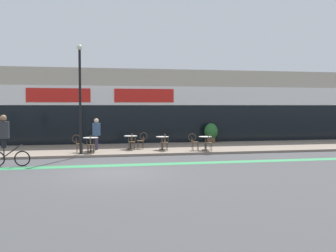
{
  "coord_description": "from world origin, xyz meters",
  "views": [
    {
      "loc": [
        -0.85,
        -14.58,
        2.49
      ],
      "look_at": [
        3.46,
        6.69,
        1.36
      ],
      "focal_mm": 42.0,
      "sensor_mm": 36.0,
      "label": 1
    }
  ],
  "objects_px": {
    "bistro_table_1": "(131,139)",
    "planter_pot": "(211,132)",
    "cafe_chair_3_near": "(209,141)",
    "pedestrian_near_end": "(96,131)",
    "bistro_table_3": "(205,140)",
    "bistro_table_0": "(91,142)",
    "cyclist_1": "(5,136)",
    "lamp_post": "(80,91)",
    "bistro_table_2": "(162,140)",
    "cafe_chair_1_side": "(142,139)",
    "cafe_chair_2_near": "(165,141)",
    "cafe_chair_0_near": "(91,143)",
    "cafe_chair_3_side": "(194,141)",
    "cafe_chair_0_side": "(78,142)",
    "cafe_chair_1_near": "(132,140)"
  },
  "relations": [
    {
      "from": "bistro_table_1",
      "to": "planter_pot",
      "type": "bearing_deg",
      "value": 25.72
    },
    {
      "from": "cafe_chair_3_near",
      "to": "pedestrian_near_end",
      "type": "bearing_deg",
      "value": 71.28
    },
    {
      "from": "bistro_table_3",
      "to": "cafe_chair_3_near",
      "type": "bearing_deg",
      "value": -90.09
    },
    {
      "from": "bistro_table_0",
      "to": "bistro_table_3",
      "type": "relative_size",
      "value": 1.05
    },
    {
      "from": "cyclist_1",
      "to": "bistro_table_3",
      "type": "bearing_deg",
      "value": 22.38
    },
    {
      "from": "bistro_table_1",
      "to": "lamp_post",
      "type": "bearing_deg",
      "value": -145.24
    },
    {
      "from": "bistro_table_2",
      "to": "cafe_chair_1_side",
      "type": "relative_size",
      "value": 0.78
    },
    {
      "from": "cafe_chair_2_near",
      "to": "cafe_chair_0_near",
      "type": "bearing_deg",
      "value": 98.47
    },
    {
      "from": "bistro_table_0",
      "to": "bistro_table_3",
      "type": "xyz_separation_m",
      "value": [
        5.99,
        -0.26,
        -0.02
      ]
    },
    {
      "from": "cafe_chair_3_side",
      "to": "cafe_chair_0_side",
      "type": "bearing_deg",
      "value": -177.21
    },
    {
      "from": "cafe_chair_1_side",
      "to": "bistro_table_2",
      "type": "bearing_deg",
      "value": 151.87
    },
    {
      "from": "cafe_chair_0_near",
      "to": "pedestrian_near_end",
      "type": "bearing_deg",
      "value": -3.25
    },
    {
      "from": "cyclist_1",
      "to": "cafe_chair_1_side",
      "type": "bearing_deg",
      "value": 39.93
    },
    {
      "from": "cafe_chair_3_side",
      "to": "bistro_table_3",
      "type": "bearing_deg",
      "value": 4.6
    },
    {
      "from": "cafe_chair_3_near",
      "to": "cafe_chair_0_near",
      "type": "bearing_deg",
      "value": 88.23
    },
    {
      "from": "cyclist_1",
      "to": "pedestrian_near_end",
      "type": "bearing_deg",
      "value": 54.17
    },
    {
      "from": "bistro_table_2",
      "to": "cafe_chair_3_near",
      "type": "xyz_separation_m",
      "value": [
        2.19,
        -1.35,
        0.01
      ]
    },
    {
      "from": "bistro_table_2",
      "to": "bistro_table_3",
      "type": "relative_size",
      "value": 0.97
    },
    {
      "from": "cafe_chair_1_side",
      "to": "cafe_chair_2_near",
      "type": "bearing_deg",
      "value": 132.97
    },
    {
      "from": "bistro_table_3",
      "to": "cyclist_1",
      "type": "relative_size",
      "value": 0.34
    },
    {
      "from": "cafe_chair_0_near",
      "to": "cafe_chair_3_near",
      "type": "relative_size",
      "value": 1.0
    },
    {
      "from": "bistro_table_0",
      "to": "cyclist_1",
      "type": "bearing_deg",
      "value": -135.81
    },
    {
      "from": "cafe_chair_0_near",
      "to": "cafe_chair_1_side",
      "type": "bearing_deg",
      "value": -50.83
    },
    {
      "from": "bistro_table_3",
      "to": "cafe_chair_1_near",
      "type": "xyz_separation_m",
      "value": [
        -3.84,
        0.76,
        -0.0
      ]
    },
    {
      "from": "cafe_chair_2_near",
      "to": "cafe_chair_3_side",
      "type": "bearing_deg",
      "value": -91.99
    },
    {
      "from": "bistro_table_2",
      "to": "cafe_chair_1_near",
      "type": "xyz_separation_m",
      "value": [
        -1.66,
        0.03,
        0.01
      ]
    },
    {
      "from": "bistro_table_3",
      "to": "cafe_chair_1_side",
      "type": "distance_m",
      "value": 3.5
    },
    {
      "from": "cafe_chair_1_near",
      "to": "cafe_chair_2_near",
      "type": "xyz_separation_m",
      "value": [
        1.65,
        -0.65,
        0.0
      ]
    },
    {
      "from": "bistro_table_3",
      "to": "cafe_chair_0_near",
      "type": "distance_m",
      "value": 6.01
    },
    {
      "from": "bistro_table_0",
      "to": "planter_pot",
      "type": "distance_m",
      "value": 8.46
    },
    {
      "from": "bistro_table_1",
      "to": "bistro_table_0",
      "type": "bearing_deg",
      "value": -152.4
    },
    {
      "from": "pedestrian_near_end",
      "to": "bistro_table_0",
      "type": "bearing_deg",
      "value": 79.95
    },
    {
      "from": "cafe_chair_0_near",
      "to": "cafe_chair_0_side",
      "type": "height_order",
      "value": "same"
    },
    {
      "from": "bistro_table_3",
      "to": "pedestrian_near_end",
      "type": "height_order",
      "value": "pedestrian_near_end"
    },
    {
      "from": "cafe_chair_1_side",
      "to": "cafe_chair_3_side",
      "type": "xyz_separation_m",
      "value": [
        2.59,
        -1.37,
        0.0
      ]
    },
    {
      "from": "cafe_chair_3_side",
      "to": "bistro_table_2",
      "type": "bearing_deg",
      "value": 160.48
    },
    {
      "from": "bistro_table_3",
      "to": "cafe_chair_0_side",
      "type": "xyz_separation_m",
      "value": [
        -6.61,
        0.26,
        -0.0
      ]
    },
    {
      "from": "bistro_table_0",
      "to": "cafe_chair_3_side",
      "type": "height_order",
      "value": "cafe_chair_3_side"
    },
    {
      "from": "bistro_table_0",
      "to": "bistro_table_1",
      "type": "xyz_separation_m",
      "value": [
        2.14,
        1.12,
        -0.02
      ]
    },
    {
      "from": "bistro_table_0",
      "to": "cafe_chair_0_side",
      "type": "xyz_separation_m",
      "value": [
        -0.63,
        0.0,
        -0.02
      ]
    },
    {
      "from": "bistro_table_1",
      "to": "planter_pot",
      "type": "distance_m",
      "value": 6.04
    },
    {
      "from": "cafe_chair_0_near",
      "to": "cyclist_1",
      "type": "xyz_separation_m",
      "value": [
        -3.44,
        -2.73,
        0.63
      ]
    },
    {
      "from": "bistro_table_3",
      "to": "cyclist_1",
      "type": "height_order",
      "value": "cyclist_1"
    },
    {
      "from": "cafe_chair_3_side",
      "to": "lamp_post",
      "type": "xyz_separation_m",
      "value": [
        -5.85,
        -0.45,
        2.54
      ]
    },
    {
      "from": "bistro_table_1",
      "to": "cafe_chair_2_near",
      "type": "height_order",
      "value": "cafe_chair_2_near"
    },
    {
      "from": "bistro_table_3",
      "to": "pedestrian_near_end",
      "type": "distance_m",
      "value": 5.86
    },
    {
      "from": "bistro_table_1",
      "to": "cafe_chair_3_near",
      "type": "distance_m",
      "value": 4.33
    },
    {
      "from": "bistro_table_3",
      "to": "cyclist_1",
      "type": "distance_m",
      "value": 9.95
    },
    {
      "from": "bistro_table_2",
      "to": "cafe_chair_3_side",
      "type": "xyz_separation_m",
      "value": [
        1.56,
        -0.72,
        0.01
      ]
    },
    {
      "from": "cafe_chair_0_side",
      "to": "cafe_chair_1_side",
      "type": "height_order",
      "value": "same"
    }
  ]
}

